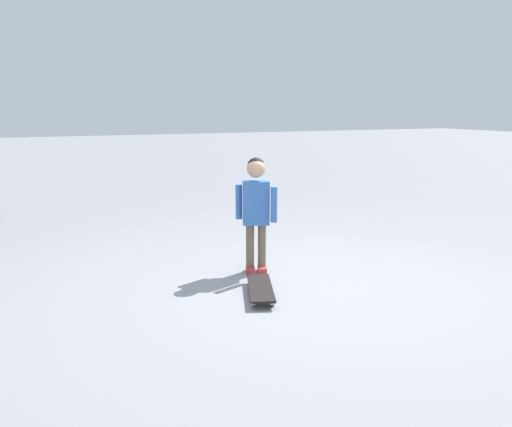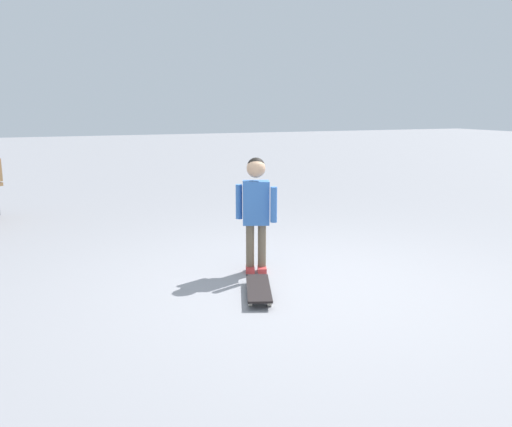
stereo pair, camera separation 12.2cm
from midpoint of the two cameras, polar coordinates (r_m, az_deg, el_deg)
name	(u,v)px [view 2 (the right image)]	position (r m, az deg, el deg)	size (l,w,h in m)	color
ground_plane	(301,287)	(4.56, 5.65, -7.93)	(50.00, 50.00, 0.00)	gray
child_person	(256,202)	(4.80, 0.73, 1.24)	(0.32, 0.29, 1.06)	brown
skateboard	(259,288)	(4.33, 1.09, -8.09)	(0.69, 0.41, 0.07)	black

